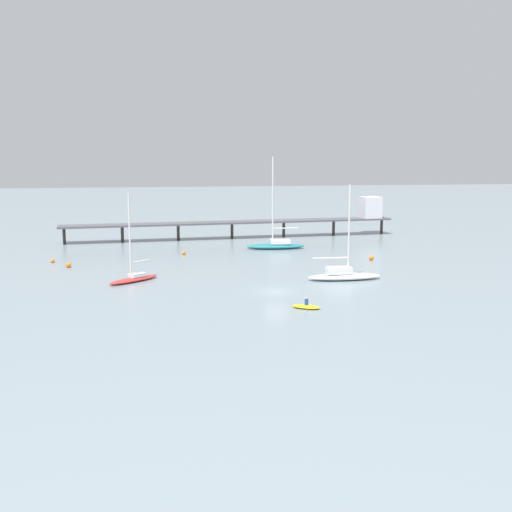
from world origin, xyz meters
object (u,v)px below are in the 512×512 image
mooring_buoy_far (371,258)px  mooring_buoy_outer (68,265)px  sailboat_white (343,274)px  mooring_buoy_inner (53,261)px  dinghy_yellow (306,306)px  pier (285,217)px  mooring_buoy_mid (184,253)px  sailboat_red (134,276)px  sailboat_teal (276,244)px

mooring_buoy_far → mooring_buoy_outer: bearing=179.5°
sailboat_white → mooring_buoy_inner: (-36.13, 17.39, -0.43)m
mooring_buoy_outer → dinghy_yellow: bearing=-45.5°
pier → mooring_buoy_mid: size_ratio=100.69×
sailboat_white → mooring_buoy_mid: (-18.06, 21.59, -0.41)m
pier → sailboat_white: size_ratio=5.13×
sailboat_red → sailboat_white: size_ratio=0.92×
pier → mooring_buoy_mid: pier is taller
sailboat_teal → sailboat_white: size_ratio=1.26×
mooring_buoy_far → mooring_buoy_inner: bearing=174.1°
sailboat_red → sailboat_white: (24.67, -2.65, 0.07)m
mooring_buoy_outer → mooring_buoy_mid: bearing=28.3°
pier → sailboat_teal: bearing=-106.6°
sailboat_teal → mooring_buoy_inner: bearing=-166.2°
dinghy_yellow → mooring_buoy_far: bearing=59.7°
sailboat_white → mooring_buoy_outer: (-33.50, 13.27, -0.36)m
sailboat_teal → pier: bearing=73.4°
sailboat_teal → mooring_buoy_mid: sailboat_teal is taller
mooring_buoy_outer → mooring_buoy_mid: 17.54m
pier → mooring_buoy_far: bearing=-74.4°
sailboat_red → mooring_buoy_mid: sailboat_red is taller
sailboat_teal → mooring_buoy_inner: sailboat_teal is taller
mooring_buoy_outer → pier: bearing=37.0°
pier → mooring_buoy_far: size_ratio=83.62×
sailboat_teal → mooring_buoy_mid: 15.01m
mooring_buoy_far → mooring_buoy_inner: size_ratio=1.25×
pier → mooring_buoy_far: pier is taller
pier → sailboat_red: size_ratio=5.58×
sailboat_white → mooring_buoy_mid: 28.16m
sailboat_white → dinghy_yellow: (-7.50, -13.15, -0.50)m
sailboat_red → mooring_buoy_inner: 18.67m
pier → sailboat_red: 44.23m
pier → sailboat_teal: 14.41m
pier → mooring_buoy_mid: (-18.56, -17.32, -3.25)m
mooring_buoy_far → mooring_buoy_outer: same height
sailboat_teal → mooring_buoy_inner: 33.56m
pier → sailboat_teal: sailboat_teal is taller
sailboat_white → mooring_buoy_far: bearing=59.0°
mooring_buoy_far → mooring_buoy_mid: (-25.81, 8.70, -0.06)m
sailboat_teal → mooring_buoy_far: sailboat_teal is taller
sailboat_teal → sailboat_white: bearing=-82.0°
sailboat_white → mooring_buoy_inner: 40.10m
sailboat_teal → mooring_buoy_outer: bearing=-158.0°
mooring_buoy_far → mooring_buoy_outer: (-41.25, 0.38, 0.00)m
sailboat_white → mooring_buoy_inner: sailboat_white is taller
dinghy_yellow → pier: bearing=81.3°
sailboat_teal → sailboat_white: sailboat_teal is taller
sailboat_white → sailboat_red: bearing=173.9°
pier → mooring_buoy_mid: bearing=-137.0°
sailboat_red → mooring_buoy_mid: bearing=70.8°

